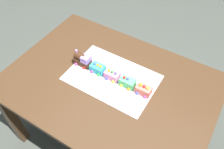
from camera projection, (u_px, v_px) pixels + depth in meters
ground_plane at (110, 134)px, 2.14m from camera, size 8.00×8.00×0.00m
dining_table at (110, 92)px, 1.67m from camera, size 1.40×1.00×0.74m
cake_board at (112, 78)px, 1.61m from camera, size 0.60×0.40×0.00m
cake_locomotive at (82, 59)px, 1.66m from camera, size 0.14×0.08×0.12m
cake_car_flatbed_turquoise at (98, 68)px, 1.63m from camera, size 0.10×0.08×0.07m
cake_car_caboose_bubblegum at (112, 75)px, 1.59m from camera, size 0.10×0.08×0.07m
cake_car_tanker_mint_green at (127, 82)px, 1.55m from camera, size 0.10×0.08×0.07m
cake_car_gondola_coral at (144, 90)px, 1.50m from camera, size 0.10×0.08×0.07m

